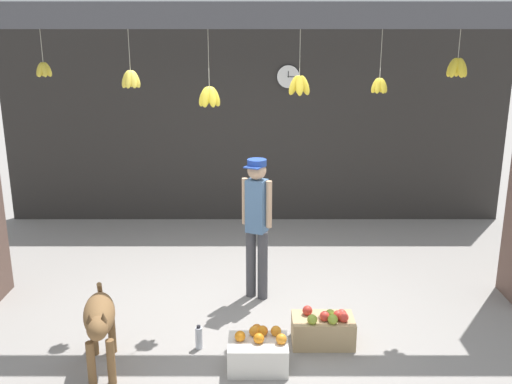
{
  "coord_description": "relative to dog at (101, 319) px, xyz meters",
  "views": [
    {
      "loc": [
        0.01,
        -5.41,
        2.83
      ],
      "look_at": [
        0.0,
        0.46,
        1.18
      ],
      "focal_mm": 40.0,
      "sensor_mm": 36.0,
      "label": 1
    }
  ],
  "objects": [
    {
      "name": "fruit_crate_oranges",
      "position": [
        1.34,
        0.06,
        -0.34
      ],
      "size": [
        0.52,
        0.38,
        0.34
      ],
      "color": "silver",
      "rests_on": "ground_plane"
    },
    {
      "name": "water_bottle",
      "position": [
        0.79,
        0.37,
        -0.38
      ],
      "size": [
        0.07,
        0.07,
        0.23
      ],
      "color": "silver",
      "rests_on": "ground_plane"
    },
    {
      "name": "wall_clock",
      "position": [
        1.79,
        4.12,
        1.71
      ],
      "size": [
        0.35,
        0.03,
        0.35
      ],
      "color": "black"
    },
    {
      "name": "fruit_crate_apples",
      "position": [
        1.95,
        0.45,
        -0.34
      ],
      "size": [
        0.58,
        0.34,
        0.35
      ],
      "color": "tan",
      "rests_on": "ground_plane"
    },
    {
      "name": "ground_plane",
      "position": [
        1.31,
        1.08,
        -0.49
      ],
      "size": [
        60.0,
        60.0,
        0.0
      ],
      "primitive_type": "plane",
      "color": "gray"
    },
    {
      "name": "shop_back_wall",
      "position": [
        1.31,
        4.19,
        1.06
      ],
      "size": [
        7.54,
        0.12,
        3.09
      ],
      "primitive_type": "cube",
      "color": "#2D2B28",
      "rests_on": "ground_plane"
    },
    {
      "name": "storefront_awning",
      "position": [
        1.31,
        1.2,
        2.44
      ],
      "size": [
        5.64,
        0.3,
        0.98
      ],
      "color": "#4C4C51"
    },
    {
      "name": "shopkeeper",
      "position": [
        1.33,
        1.43,
        0.41
      ],
      "size": [
        0.32,
        0.29,
        1.56
      ],
      "rotation": [
        0.0,
        0.0,
        2.71
      ],
      "color": "#424247",
      "rests_on": "ground_plane"
    },
    {
      "name": "dog",
      "position": [
        0.0,
        0.0,
        0.0
      ],
      "size": [
        0.41,
        0.95,
        0.71
      ],
      "rotation": [
        0.0,
        0.0,
        -1.34
      ],
      "color": "brown",
      "rests_on": "ground_plane"
    }
  ]
}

